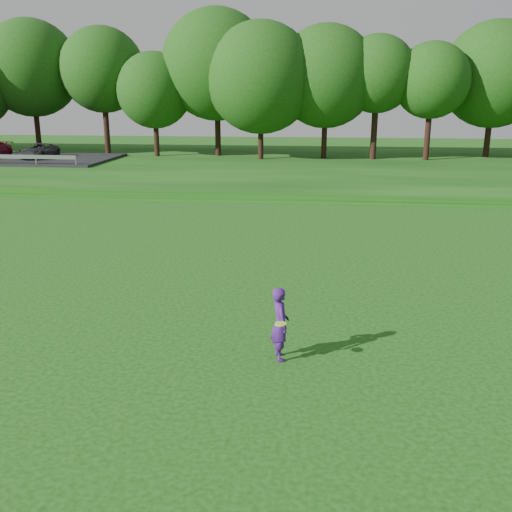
# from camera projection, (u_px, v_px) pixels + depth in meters

# --- Properties ---
(ground) EXTENTS (140.00, 140.00, 0.00)m
(ground) POSITION_uv_depth(u_px,v_px,m) (103.00, 343.00, 14.00)
(ground) COLOR #12430D
(ground) RESTS_ON ground
(berm) EXTENTS (130.00, 30.00, 0.60)m
(berm) POSITION_uv_depth(u_px,v_px,m) (256.00, 165.00, 46.42)
(berm) COLOR #12430D
(berm) RESTS_ON ground
(walking_path) EXTENTS (130.00, 1.60, 0.04)m
(walking_path) POSITION_uv_depth(u_px,v_px,m) (229.00, 199.00, 33.11)
(walking_path) COLOR gray
(walking_path) RESTS_ON ground
(treeline) EXTENTS (104.00, 7.00, 15.00)m
(treeline) POSITION_uv_depth(u_px,v_px,m) (261.00, 67.00, 48.10)
(treeline) COLOR #17430F
(treeline) RESTS_ON berm
(woman) EXTENTS (0.58, 0.99, 1.72)m
(woman) POSITION_uv_depth(u_px,v_px,m) (280.00, 324.00, 12.97)
(woman) COLOR #471972
(woman) RESTS_ON ground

